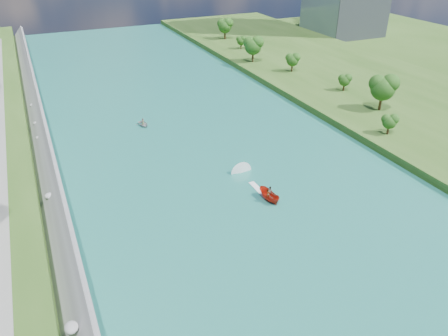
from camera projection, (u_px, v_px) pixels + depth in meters
name	position (u px, v px, depth m)	size (l,w,h in m)	color
ground	(282.00, 238.00, 55.57)	(260.00, 260.00, 0.00)	#2D5119
river_water	(219.00, 168.00, 71.46)	(55.00, 240.00, 0.10)	#1B6964
berm_east	(440.00, 117.00, 89.07)	(44.00, 240.00, 1.50)	#2D5119
riprap_bank	(52.00, 199.00, 60.30)	(4.83, 236.00, 4.26)	slate
trees_east	(370.00, 94.00, 85.92)	(17.73, 140.79, 10.80)	#124613
motorboat	(264.00, 191.00, 64.07)	(3.60, 18.95, 2.05)	#B41F0E
raft	(143.00, 124.00, 86.54)	(2.81, 3.61, 1.48)	gray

